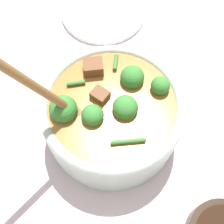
{
  "coord_description": "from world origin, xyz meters",
  "views": [
    {
      "loc": [
        0.11,
        -0.19,
        0.48
      ],
      "look_at": [
        0.0,
        0.0,
        0.07
      ],
      "focal_mm": 45.0,
      "sensor_mm": 36.0,
      "label": 1
    }
  ],
  "objects": [
    {
      "name": "ground_plane",
      "position": [
        0.0,
        0.0,
        0.0
      ],
      "size": [
        4.0,
        4.0,
        0.0
      ],
      "primitive_type": "plane",
      "color": "silver"
    },
    {
      "name": "empty_plate",
      "position": [
        -0.17,
        0.25,
        0.01
      ],
      "size": [
        0.2,
        0.2,
        0.02
      ],
      "color": "white",
      "rests_on": "ground_plane"
    },
    {
      "name": "stew_bowl",
      "position": [
        -0.0,
        -0.0,
        0.06
      ],
      "size": [
        0.24,
        0.24,
        0.31
      ],
      "color": "#B2C6BC",
      "rests_on": "ground_plane"
    }
  ]
}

